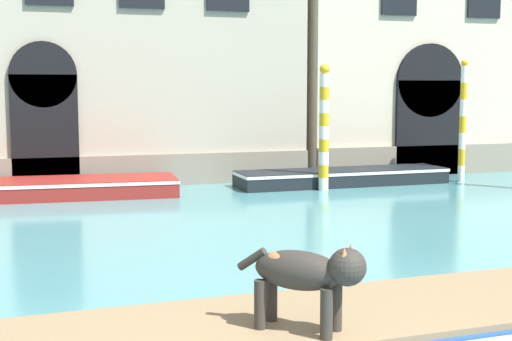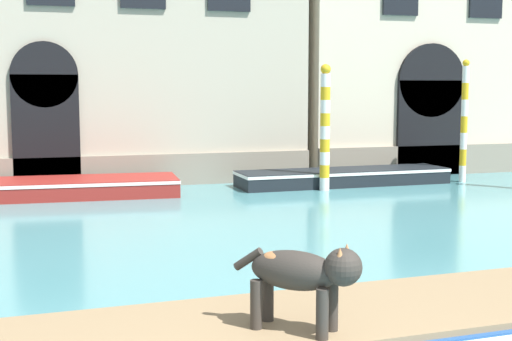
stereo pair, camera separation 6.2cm
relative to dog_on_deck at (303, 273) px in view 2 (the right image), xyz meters
The scene contains 5 objects.
dog_on_deck is the anchor object (origin of this frame).
boat_moored_near_palazzo 13.18m from the dog_on_deck, 96.47° to the left, with size 5.59×2.19×0.46m.
boat_moored_far 14.45m from the dog_on_deck, 64.83° to the left, with size 6.23×1.59×0.45m.
mooring_pole_0 15.96m from the dog_on_deck, 52.27° to the left, with size 0.20×0.20×3.59m.
mooring_pole_2 13.25m from the dog_on_deck, 66.91° to the left, with size 0.28×0.28×3.40m.
Camera 2 is at (-1.73, -2.99, 2.81)m, focal length 50.00 mm.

